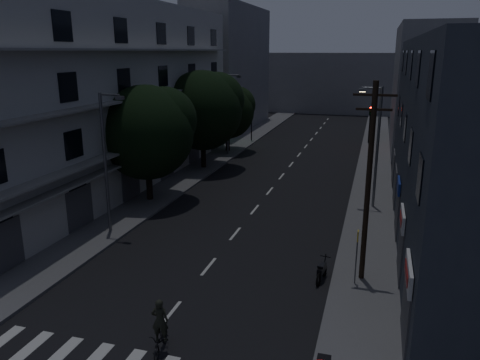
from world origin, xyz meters
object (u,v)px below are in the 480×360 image
Objects in this scene: bus_stop_sign at (357,248)px; motorcycle at (322,271)px; utility_pole at (369,180)px; cyclist at (161,334)px.

motorcycle is at bearing 173.89° from bus_stop_sign.
cyclist is (-6.59, -7.50, -4.17)m from utility_pole.
bus_stop_sign is (-0.27, -0.65, -2.98)m from utility_pole.
bus_stop_sign reaches higher than motorcycle.
bus_stop_sign is 1.46× the size of motorcycle.
bus_stop_sign reaches higher than cyclist.
utility_pole reaches higher than bus_stop_sign.
bus_stop_sign is at bearing 1.76° from motorcycle.
bus_stop_sign is 1.22× the size of cyclist.
motorcycle is 8.51m from cyclist.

